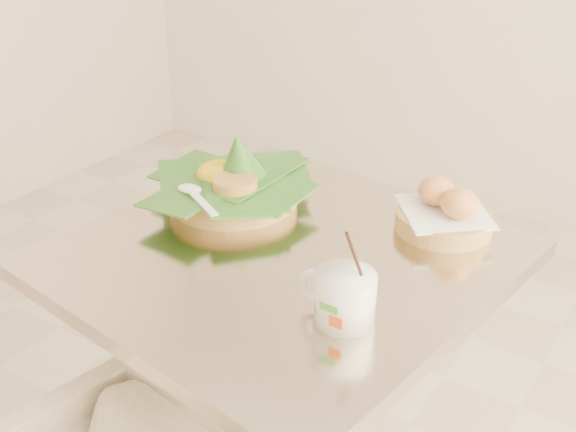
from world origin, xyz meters
The scene contains 4 objects.
cafe_table centered at (0.14, -0.04, 0.53)m, with size 0.79×0.79×0.75m.
rice_basket centered at (-0.05, 0.06, 0.79)m, with size 0.32×0.32×0.16m.
bread_basket centered at (0.35, 0.18, 0.78)m, with size 0.21×0.21×0.09m.
coffee_mug centered at (0.33, -0.16, 0.79)m, with size 0.13×0.09×0.16m.
Camera 1 is at (0.75, -0.95, 1.38)m, focal length 45.00 mm.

